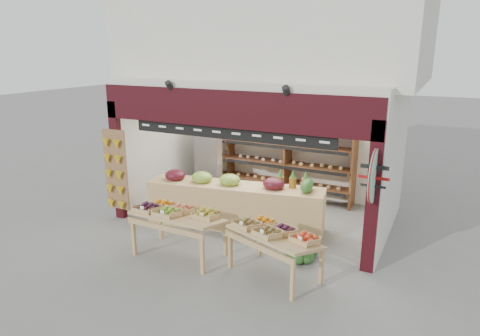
% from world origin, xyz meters
% --- Properties ---
extents(ground, '(60.00, 60.00, 0.00)m').
position_xyz_m(ground, '(0.00, 0.00, 0.00)').
color(ground, slate).
rests_on(ground, ground).
extents(shop_structure, '(6.36, 5.12, 5.40)m').
position_xyz_m(shop_structure, '(0.00, 1.61, 3.92)').
color(shop_structure, silver).
rests_on(shop_structure, ground).
extents(banana_board, '(0.60, 0.15, 1.80)m').
position_xyz_m(banana_board, '(-2.73, -1.17, 1.12)').
color(banana_board, brown).
rests_on(banana_board, ground).
extents(gift_sign, '(0.04, 0.93, 0.92)m').
position_xyz_m(gift_sign, '(2.75, -1.15, 1.75)').
color(gift_sign, '#A3CCBA').
rests_on(gift_sign, ground).
extents(back_shelving, '(3.40, 0.56, 2.07)m').
position_xyz_m(back_shelving, '(0.14, 1.92, 1.22)').
color(back_shelving, brown).
rests_on(back_shelving, ground).
extents(refrigerator, '(0.87, 0.87, 1.86)m').
position_xyz_m(refrigerator, '(-1.82, 1.54, 0.93)').
color(refrigerator, silver).
rests_on(refrigerator, ground).
extents(cardboard_stack, '(0.97, 0.70, 0.67)m').
position_xyz_m(cardboard_stack, '(-1.44, 0.37, 0.24)').
color(cardboard_stack, beige).
rests_on(cardboard_stack, ground).
extents(mid_counter, '(3.85, 1.38, 1.17)m').
position_xyz_m(mid_counter, '(-0.20, -0.38, 0.52)').
color(mid_counter, tan).
rests_on(mid_counter, ground).
extents(display_table_left, '(1.64, 0.93, 1.03)m').
position_xyz_m(display_table_left, '(-0.60, -1.99, 0.80)').
color(display_table_left, tan).
rests_on(display_table_left, ground).
extents(display_table_right, '(1.71, 1.30, 0.98)m').
position_xyz_m(display_table_right, '(1.32, -1.88, 0.75)').
color(display_table_right, tan).
rests_on(display_table_right, ground).
extents(watermelon_pile, '(0.61, 0.61, 0.48)m').
position_xyz_m(watermelon_pile, '(1.57, -1.17, 0.16)').
color(watermelon_pile, '#184918').
rests_on(watermelon_pile, ground).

